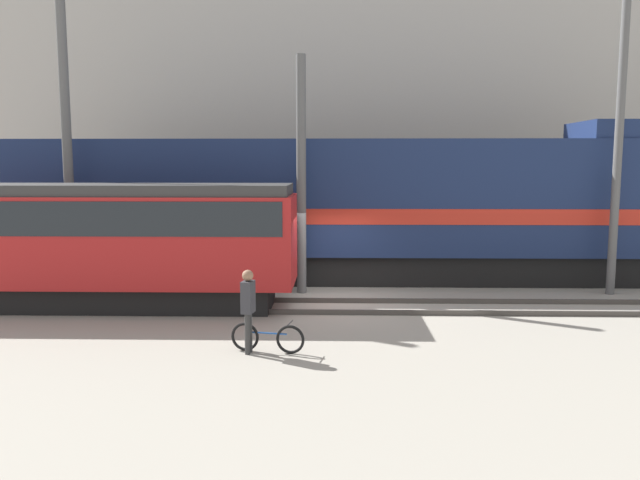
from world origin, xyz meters
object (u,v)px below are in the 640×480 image
object	(u,v)px
person	(248,302)
utility_pole_left	(67,136)
freight_locomotive	(345,208)
utility_pole_center	(301,176)
streetcar	(101,238)
utility_pole_right	(618,149)
bicycle	(267,338)

from	to	relation	value
person	utility_pole_left	xyz separation A→B (m)	(-6.41, 6.29, 3.76)
freight_locomotive	utility_pole_center	size ratio (longest dim) A/B	3.01
streetcar	utility_pole_right	bearing A→B (deg)	8.14
utility_pole_right	person	bearing A→B (deg)	-148.66
freight_locomotive	bicycle	distance (m)	8.83
person	utility_pole_right	distance (m)	12.55
freight_locomotive	utility_pole_center	world-z (taller)	utility_pole_center
person	bicycle	bearing A→B (deg)	10.77
bicycle	utility_pole_right	bearing A→B (deg)	32.03
utility_pole_right	bicycle	bearing A→B (deg)	-147.97
utility_pole_left	person	bearing A→B (deg)	-44.46
utility_pole_right	utility_pole_center	bearing A→B (deg)	180.00
bicycle	freight_locomotive	bearing A→B (deg)	78.09
streetcar	utility_pole_center	size ratio (longest dim) A/B	1.48
utility_pole_center	utility_pole_right	world-z (taller)	utility_pole_right
utility_pole_left	utility_pole_right	distance (m)	16.75
freight_locomotive	utility_pole_center	xyz separation A→B (m)	(-1.37, -2.15, 1.12)
utility_pole_center	utility_pole_right	distance (m)	9.58
bicycle	utility_pole_center	world-z (taller)	utility_pole_center
person	utility_pole_center	size ratio (longest dim) A/B	0.25
streetcar	bicycle	world-z (taller)	streetcar
bicycle	person	bearing A→B (deg)	-169.23
freight_locomotive	streetcar	world-z (taller)	freight_locomotive
person	utility_pole_left	size ratio (longest dim) A/B	0.19
utility_pole_left	utility_pole_center	distance (m)	7.30
streetcar	person	distance (m)	6.30
streetcar	person	bearing A→B (deg)	-41.61
freight_locomotive	bicycle	bearing A→B (deg)	-101.91
utility_pole_left	utility_pole_right	size ratio (longest dim) A/B	1.10
utility_pole_left	bicycle	bearing A→B (deg)	-42.41
freight_locomotive	person	xyz separation A→B (m)	(-2.16, -8.44, -1.41)
freight_locomotive	utility_pole_center	distance (m)	2.78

